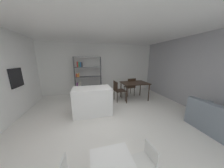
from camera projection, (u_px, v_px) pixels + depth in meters
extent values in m
plane|color=silver|center=(106.00, 121.00, 3.03)|extent=(9.02, 9.02, 0.00)
cube|color=white|center=(104.00, 22.00, 2.42)|extent=(6.56, 5.84, 0.06)
cube|color=silver|center=(95.00, 69.00, 5.46)|extent=(6.56, 0.06, 2.63)
cube|color=#9E9EA3|center=(197.00, 74.00, 3.51)|extent=(0.06, 5.84, 2.63)
cube|color=black|center=(16.00, 78.00, 3.13)|extent=(0.04, 0.57, 0.58)
cylinder|color=#B7BABC|center=(13.00, 70.00, 3.07)|extent=(0.02, 0.46, 0.02)
cube|color=white|center=(92.00, 101.00, 3.39)|extent=(1.23, 0.72, 0.89)
cube|color=#4C4C51|center=(75.00, 77.00, 4.92)|extent=(0.02, 0.33, 1.92)
cube|color=#4C4C51|center=(101.00, 76.00, 5.22)|extent=(0.02, 0.33, 1.92)
cube|color=#4C4C51|center=(87.00, 57.00, 4.85)|extent=(1.29, 0.33, 0.02)
cube|color=#4C4C51|center=(89.00, 95.00, 5.29)|extent=(1.29, 0.33, 0.02)
cube|color=#4C4C51|center=(89.00, 86.00, 5.18)|extent=(1.25, 0.33, 0.02)
cube|color=#4C4C51|center=(88.00, 77.00, 5.07)|extent=(1.25, 0.33, 0.02)
cube|color=#4C4C51|center=(88.00, 67.00, 4.96)|extent=(1.25, 0.33, 0.02)
cube|color=#8E4793|center=(78.00, 94.00, 5.14)|extent=(0.05, 0.27, 0.16)
cube|color=red|center=(80.00, 94.00, 5.16)|extent=(0.04, 0.27, 0.15)
cube|color=#8E4793|center=(77.00, 85.00, 5.03)|extent=(0.06, 0.27, 0.16)
cube|color=silver|center=(79.00, 85.00, 5.04)|extent=(0.05, 0.27, 0.16)
cube|color=silver|center=(80.00, 84.00, 5.05)|extent=(0.06, 0.27, 0.25)
cube|color=red|center=(76.00, 75.00, 4.92)|extent=(0.04, 0.27, 0.15)
cube|color=orange|center=(78.00, 75.00, 4.93)|extent=(0.05, 0.27, 0.14)
cube|color=orange|center=(79.00, 75.00, 4.94)|extent=(0.04, 0.27, 0.17)
cube|color=red|center=(78.00, 64.00, 4.82)|extent=(0.05, 0.27, 0.25)
cube|color=#338E4C|center=(79.00, 64.00, 4.83)|extent=(0.04, 0.27, 0.24)
cube|color=#2D6BAD|center=(80.00, 65.00, 4.85)|extent=(0.05, 0.27, 0.23)
cube|color=#38383D|center=(82.00, 65.00, 4.87)|extent=(0.06, 0.27, 0.22)
cube|color=white|center=(112.00, 160.00, 1.33)|extent=(0.55, 0.44, 0.03)
cube|color=white|center=(93.00, 166.00, 1.50)|extent=(0.04, 0.04, 0.48)
cube|color=white|center=(123.00, 158.00, 1.62)|extent=(0.04, 0.04, 0.48)
cube|color=silver|center=(143.00, 161.00, 1.48)|extent=(0.31, 0.31, 0.02)
cube|color=silver|center=(151.00, 152.00, 1.49)|extent=(0.05, 0.28, 0.23)
cube|color=silver|center=(132.00, 166.00, 1.59)|extent=(0.03, 0.03, 0.32)
cube|color=silver|center=(144.00, 161.00, 1.67)|extent=(0.03, 0.03, 0.32)
cube|color=black|center=(135.00, 83.00, 4.55)|extent=(1.15, 0.85, 0.03)
cylinder|color=black|center=(127.00, 95.00, 4.18)|extent=(0.04, 0.04, 0.75)
cylinder|color=black|center=(149.00, 93.00, 4.43)|extent=(0.04, 0.04, 0.75)
cylinder|color=black|center=(121.00, 90.00, 4.87)|extent=(0.04, 0.04, 0.75)
cylinder|color=black|center=(140.00, 88.00, 5.11)|extent=(0.04, 0.04, 0.75)
cube|color=black|center=(129.00, 87.00, 5.14)|extent=(0.47, 0.49, 0.03)
cube|color=black|center=(132.00, 83.00, 4.89)|extent=(0.43, 0.07, 0.45)
cylinder|color=black|center=(130.00, 90.00, 5.44)|extent=(0.03, 0.03, 0.43)
cylinder|color=black|center=(124.00, 90.00, 5.32)|extent=(0.03, 0.03, 0.43)
cylinder|color=black|center=(134.00, 92.00, 5.07)|extent=(0.03, 0.03, 0.43)
cylinder|color=black|center=(128.00, 93.00, 4.95)|extent=(0.03, 0.03, 0.43)
cube|color=black|center=(120.00, 90.00, 4.46)|extent=(0.49, 0.47, 0.03)
cube|color=black|center=(115.00, 86.00, 4.34)|extent=(0.07, 0.43, 0.41)
cylinder|color=black|center=(126.00, 96.00, 4.41)|extent=(0.03, 0.03, 0.45)
cylinder|color=black|center=(122.00, 94.00, 4.75)|extent=(0.03, 0.03, 0.45)
cylinder|color=black|center=(117.00, 98.00, 4.28)|extent=(0.03, 0.03, 0.45)
cylinder|color=black|center=(114.00, 95.00, 4.62)|extent=(0.03, 0.03, 0.45)
cube|color=slate|center=(202.00, 105.00, 2.97)|extent=(0.68, 0.14, 0.20)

